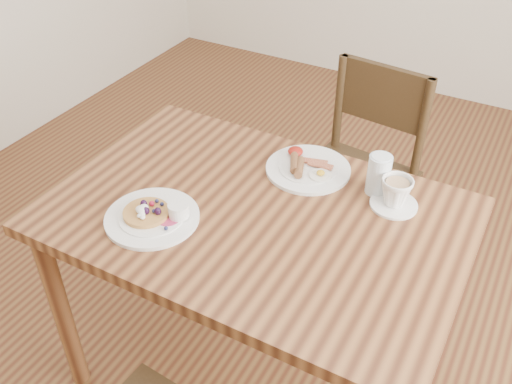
{
  "coord_description": "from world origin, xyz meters",
  "views": [
    {
      "loc": [
        0.62,
        -1.12,
        1.8
      ],
      "look_at": [
        0.0,
        0.0,
        0.82
      ],
      "focal_mm": 40.0,
      "sensor_mm": 36.0,
      "label": 1
    }
  ],
  "objects_px": {
    "chair_far": "(360,168)",
    "water_glass": "(379,174)",
    "dining_table": "(256,237)",
    "breakfast_plate": "(307,167)",
    "pancake_plate": "(154,215)",
    "teacup_saucer": "(396,194)"
  },
  "relations": [
    {
      "from": "breakfast_plate",
      "to": "teacup_saucer",
      "type": "bearing_deg",
      "value": -7.76
    },
    {
      "from": "chair_far",
      "to": "dining_table",
      "type": "bearing_deg",
      "value": 90.25
    },
    {
      "from": "breakfast_plate",
      "to": "water_glass",
      "type": "xyz_separation_m",
      "value": [
        0.23,
        0.0,
        0.05
      ]
    },
    {
      "from": "dining_table",
      "to": "teacup_saucer",
      "type": "relative_size",
      "value": 8.57
    },
    {
      "from": "chair_far",
      "to": "breakfast_plate",
      "type": "height_order",
      "value": "chair_far"
    },
    {
      "from": "dining_table",
      "to": "breakfast_plate",
      "type": "bearing_deg",
      "value": 80.76
    },
    {
      "from": "pancake_plate",
      "to": "water_glass",
      "type": "height_order",
      "value": "water_glass"
    },
    {
      "from": "pancake_plate",
      "to": "teacup_saucer",
      "type": "distance_m",
      "value": 0.7
    },
    {
      "from": "dining_table",
      "to": "teacup_saucer",
      "type": "xyz_separation_m",
      "value": [
        0.34,
        0.22,
        0.14
      ]
    },
    {
      "from": "pancake_plate",
      "to": "breakfast_plate",
      "type": "xyz_separation_m",
      "value": [
        0.28,
        0.43,
        -0.0
      ]
    },
    {
      "from": "dining_table",
      "to": "breakfast_plate",
      "type": "xyz_separation_m",
      "value": [
        0.04,
        0.26,
        0.11
      ]
    },
    {
      "from": "pancake_plate",
      "to": "water_glass",
      "type": "bearing_deg",
      "value": 40.27
    },
    {
      "from": "water_glass",
      "to": "breakfast_plate",
      "type": "bearing_deg",
      "value": -179.78
    },
    {
      "from": "chair_far",
      "to": "water_glass",
      "type": "xyz_separation_m",
      "value": [
        0.19,
        -0.46,
        0.32
      ]
    },
    {
      "from": "chair_far",
      "to": "water_glass",
      "type": "relative_size",
      "value": 7.01
    },
    {
      "from": "chair_far",
      "to": "breakfast_plate",
      "type": "distance_m",
      "value": 0.53
    },
    {
      "from": "chair_far",
      "to": "water_glass",
      "type": "distance_m",
      "value": 0.59
    },
    {
      "from": "pancake_plate",
      "to": "teacup_saucer",
      "type": "relative_size",
      "value": 1.93
    },
    {
      "from": "water_glass",
      "to": "chair_far",
      "type": "bearing_deg",
      "value": 113.05
    },
    {
      "from": "dining_table",
      "to": "chair_far",
      "type": "bearing_deg",
      "value": 83.73
    },
    {
      "from": "dining_table",
      "to": "breakfast_plate",
      "type": "height_order",
      "value": "breakfast_plate"
    },
    {
      "from": "breakfast_plate",
      "to": "water_glass",
      "type": "distance_m",
      "value": 0.24
    }
  ]
}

